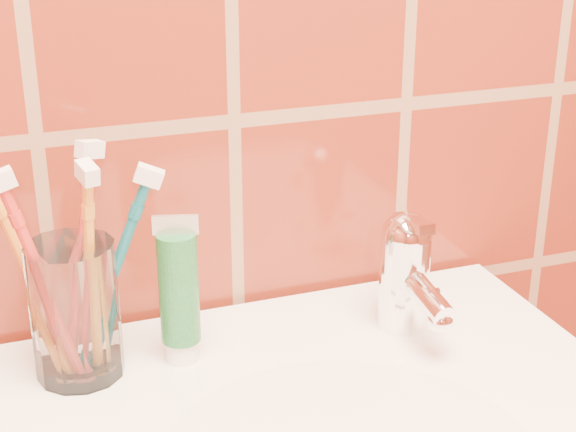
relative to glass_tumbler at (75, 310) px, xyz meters
name	(u,v)px	position (x,y,z in m)	size (l,w,h in m)	color
glass_tumbler	(75,310)	(0.00, 0.00, 0.00)	(0.08, 0.08, 0.12)	white
toothpaste_tube	(179,294)	(0.09, -0.01, 0.00)	(0.04, 0.04, 0.14)	white
faucet	(407,268)	(0.31, -0.02, 0.00)	(0.05, 0.11, 0.12)	white
toothbrush_0	(82,259)	(0.01, 0.02, 0.04)	(0.06, 0.04, 0.21)	#AC2425
toothbrush_1	(90,274)	(0.01, -0.01, 0.04)	(0.03, 0.06, 0.21)	orange
toothbrush_2	(114,272)	(0.04, 0.00, 0.03)	(0.09, 0.04, 0.19)	#0B5563
toothbrush_3	(30,276)	(-0.03, 0.01, 0.03)	(0.08, 0.07, 0.20)	orange
toothbrush_4	(45,282)	(-0.02, -0.01, 0.04)	(0.07, 0.03, 0.21)	red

